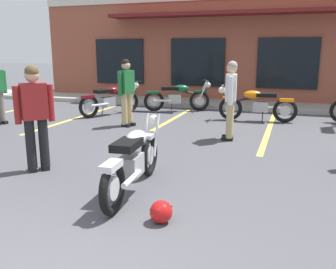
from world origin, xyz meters
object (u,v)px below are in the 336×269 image
(motorcycle_blue_standard, at_px, (111,99))
(person_in_shorts_foreground, at_px, (126,89))
(motorcycle_foreground_classic, at_px, (134,159))
(helmet_on_pavement, at_px, (161,212))
(motorcycle_black_cruiser, at_px, (178,97))
(motorcycle_red_sportbike, at_px, (257,104))
(person_near_building, at_px, (231,96))
(person_in_black_shirt, at_px, (35,112))

(motorcycle_blue_standard, relative_size, person_in_shorts_foreground, 1.14)
(motorcycle_foreground_classic, distance_m, helmet_on_pavement, 1.07)
(motorcycle_foreground_classic, bearing_deg, motorcycle_blue_standard, 120.24)
(motorcycle_black_cruiser, xyz_separation_m, person_in_shorts_foreground, (-0.51, -2.64, 0.49))
(motorcycle_black_cruiser, relative_size, helmet_on_pavement, 7.63)
(motorcycle_foreground_classic, xyz_separation_m, helmet_on_pavement, (0.67, -0.77, -0.33))
(motorcycle_red_sportbike, height_order, person_in_shorts_foreground, person_in_shorts_foreground)
(motorcycle_red_sportbike, height_order, person_near_building, person_near_building)
(motorcycle_foreground_classic, xyz_separation_m, motorcycle_black_cruiser, (-1.47, 6.67, 0.00))
(motorcycle_black_cruiser, bearing_deg, helmet_on_pavement, -73.97)
(motorcycle_foreground_classic, bearing_deg, motorcycle_red_sportbike, 79.67)
(motorcycle_red_sportbike, xyz_separation_m, person_near_building, (-0.33, -2.35, 0.49))
(person_in_shorts_foreground, distance_m, helmet_on_pavement, 5.55)
(person_in_black_shirt, distance_m, person_in_shorts_foreground, 3.72)
(motorcycle_red_sportbike, xyz_separation_m, person_in_shorts_foreground, (-3.03, -1.73, 0.49))
(motorcycle_black_cruiser, xyz_separation_m, helmet_on_pavement, (2.14, -7.45, -0.33))
(motorcycle_red_sportbike, xyz_separation_m, motorcycle_blue_standard, (-4.20, -0.35, 0.00))
(motorcycle_foreground_classic, xyz_separation_m, motorcycle_red_sportbike, (1.05, 5.76, 0.00))
(motorcycle_foreground_classic, relative_size, person_in_black_shirt, 1.26)
(motorcycle_red_sportbike, height_order, motorcycle_blue_standard, same)
(motorcycle_black_cruiser, bearing_deg, person_near_building, -56.13)
(person_in_shorts_foreground, relative_size, person_near_building, 1.00)
(motorcycle_foreground_classic, distance_m, motorcycle_black_cruiser, 6.83)
(helmet_on_pavement, bearing_deg, motorcycle_black_cruiser, 106.03)
(motorcycle_foreground_classic, bearing_deg, person_in_black_shirt, 170.06)
(motorcycle_black_cruiser, relative_size, person_near_building, 1.18)
(person_in_shorts_foreground, bearing_deg, motorcycle_foreground_classic, -63.82)
(person_in_shorts_foreground, bearing_deg, person_in_black_shirt, -87.28)
(motorcycle_blue_standard, bearing_deg, motorcycle_foreground_classic, -59.76)
(motorcycle_red_sportbike, distance_m, motorcycle_black_cruiser, 2.68)
(motorcycle_foreground_classic, bearing_deg, motorcycle_black_cruiser, 102.43)
(motorcycle_red_sportbike, bearing_deg, helmet_on_pavement, -93.34)
(motorcycle_black_cruiser, relative_size, motorcycle_blue_standard, 1.04)
(motorcycle_foreground_classic, xyz_separation_m, motorcycle_blue_standard, (-3.15, 5.40, 0.00))
(motorcycle_blue_standard, relative_size, helmet_on_pavement, 7.35)
(person_in_black_shirt, height_order, helmet_on_pavement, person_in_black_shirt)
(motorcycle_blue_standard, bearing_deg, person_in_shorts_foreground, -49.59)
(motorcycle_blue_standard, bearing_deg, person_in_black_shirt, -75.19)
(motorcycle_blue_standard, height_order, person_near_building, person_near_building)
(person_near_building, relative_size, helmet_on_pavement, 6.44)
(motorcycle_blue_standard, xyz_separation_m, person_in_shorts_foreground, (1.17, -1.37, 0.49))
(motorcycle_foreground_classic, bearing_deg, person_in_shorts_foreground, 116.18)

